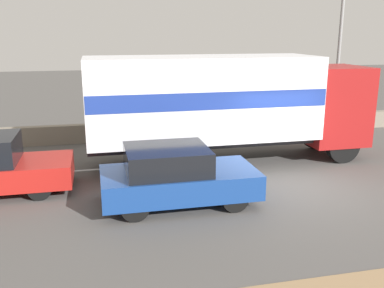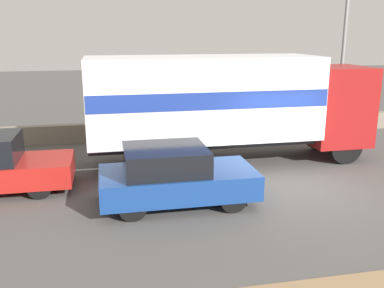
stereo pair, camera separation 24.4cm
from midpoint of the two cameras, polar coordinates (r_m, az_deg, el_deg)
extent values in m
plane|color=#514F4C|center=(12.25, 14.10, -5.64)|extent=(80.00, 80.00, 0.00)
cube|color=gray|center=(17.86, 5.40, 2.32)|extent=(60.00, 0.35, 0.72)
cylinder|color=gray|center=(18.86, 19.91, 12.15)|extent=(0.14, 0.14, 7.21)
cube|color=maroon|center=(15.28, 18.89, 4.93)|extent=(1.92, 2.11, 2.58)
cube|color=black|center=(15.71, 22.03, 6.80)|extent=(0.06, 1.80, 1.13)
cube|color=#2D2D33|center=(13.77, 1.97, 0.47)|extent=(7.18, 1.34, 0.25)
cube|color=white|center=(13.50, 2.02, 6.22)|extent=(7.18, 2.44, 2.54)
cube|color=navy|center=(13.49, 2.02, 6.51)|extent=(7.15, 2.46, 0.51)
cylinder|color=black|center=(16.27, 16.98, 1.20)|extent=(1.09, 0.28, 1.09)
cylinder|color=black|center=(14.79, 20.21, -0.39)|extent=(1.09, 0.28, 1.09)
cylinder|color=black|center=(14.37, -6.56, 0.02)|extent=(1.09, 0.28, 1.09)
cylinder|color=black|center=(12.67, -5.81, -1.97)|extent=(1.09, 0.28, 1.09)
cylinder|color=black|center=(14.56, -0.92, 0.31)|extent=(1.09, 0.28, 1.09)
cylinder|color=black|center=(12.88, 0.56, -1.61)|extent=(1.09, 0.28, 1.09)
cube|color=navy|center=(10.67, -1.23, -5.08)|extent=(3.83, 1.88, 0.61)
cube|color=black|center=(10.44, -2.91, -2.05)|extent=(1.99, 1.73, 0.60)
cylinder|color=black|center=(11.76, 3.75, -4.38)|extent=(0.65, 0.20, 0.65)
cylinder|color=black|center=(10.28, 6.19, -7.30)|extent=(0.65, 0.20, 0.65)
cylinder|color=black|center=(11.39, -7.90, -5.14)|extent=(0.65, 0.20, 0.65)
cylinder|color=black|center=(9.86, -7.22, -8.34)|extent=(0.65, 0.20, 0.65)
cylinder|color=black|center=(13.11, -18.32, -3.19)|extent=(0.61, 0.20, 0.61)
cylinder|color=black|center=(11.67, -19.12, -5.46)|extent=(0.61, 0.20, 0.61)
camera|label=1|loc=(0.12, -89.42, 0.15)|focal=40.00mm
camera|label=2|loc=(0.12, 90.58, -0.15)|focal=40.00mm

